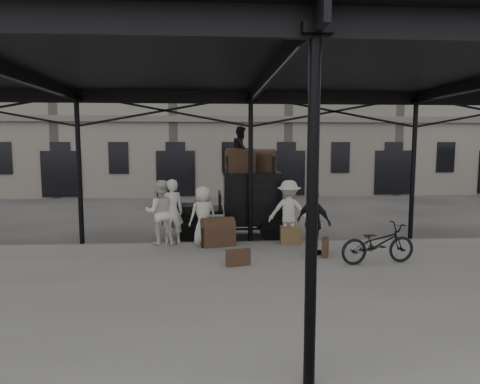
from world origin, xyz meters
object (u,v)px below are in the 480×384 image
object	(u,v)px
porter_left	(172,212)
bicycle	(378,243)
taxi	(242,202)
steamer_trunk_roof_near	(240,162)
steamer_trunk_platform	(218,234)
porter_official	(314,222)

from	to	relation	value
porter_left	bicycle	distance (m)	5.80
taxi	porter_left	world-z (taller)	taxi
porter_left	steamer_trunk_roof_near	xyz separation A→B (m)	(2.09, 1.10, 1.39)
steamer_trunk_roof_near	taxi	bearing A→B (deg)	60.02
steamer_trunk_platform	bicycle	bearing A→B (deg)	-42.33
bicycle	steamer_trunk_roof_near	xyz separation A→B (m)	(-3.16, 3.53, 1.85)
taxi	porter_official	xyz separation A→B (m)	(1.71, -2.82, -0.18)
porter_left	steamer_trunk_roof_near	distance (m)	2.74
porter_left	steamer_trunk_roof_near	world-z (taller)	steamer_trunk_roof_near
porter_official	bicycle	bearing A→B (deg)	-168.54
bicycle	taxi	bearing A→B (deg)	31.50
bicycle	steamer_trunk_roof_near	world-z (taller)	steamer_trunk_roof_near
porter_left	porter_official	bearing A→B (deg)	144.20
porter_official	bicycle	size ratio (longest dim) A/B	0.91
steamer_trunk_platform	steamer_trunk_roof_near	bearing A→B (deg)	48.19
taxi	steamer_trunk_platform	world-z (taller)	taxi
bicycle	porter_left	bearing A→B (deg)	57.43
steamer_trunk_roof_near	steamer_trunk_platform	bearing A→B (deg)	-130.25
taxi	porter_official	distance (m)	3.30
taxi	porter_left	bearing A→B (deg)	-148.22
steamer_trunk_roof_near	bicycle	bearing A→B (deg)	-60.02
taxi	bicycle	world-z (taller)	taxi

